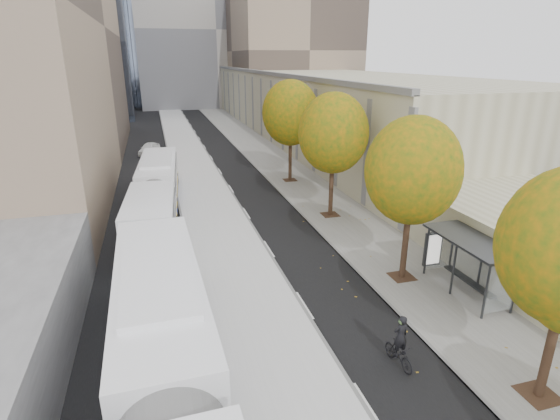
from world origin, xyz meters
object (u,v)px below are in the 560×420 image
object	(u,v)px
bus_shelter	(474,248)
cyclist	(399,347)
bus_far	(156,193)
distant_car	(149,149)
bus_near	(169,402)

from	to	relation	value
bus_shelter	cyclist	xyz separation A→B (m)	(-5.51, -3.44, -1.47)
bus_far	distant_car	world-z (taller)	bus_far
bus_far	bus_shelter	bearing A→B (deg)	-43.74
bus_near	distant_car	distance (m)	39.50
bus_near	bus_far	world-z (taller)	bus_near
bus_far	cyclist	world-z (taller)	bus_far
bus_far	cyclist	distance (m)	19.28
bus_shelter	distant_car	world-z (taller)	bus_shelter
bus_shelter	bus_far	world-z (taller)	bus_far
bus_far	cyclist	xyz separation A→B (m)	(7.54, -17.73, -0.87)
bus_shelter	distant_car	size ratio (longest dim) A/B	1.19
bus_near	distant_car	bearing A→B (deg)	89.41
bus_shelter	bus_far	size ratio (longest dim) A/B	0.25
distant_car	bus_near	bearing A→B (deg)	-70.45
cyclist	distant_car	size ratio (longest dim) A/B	0.52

